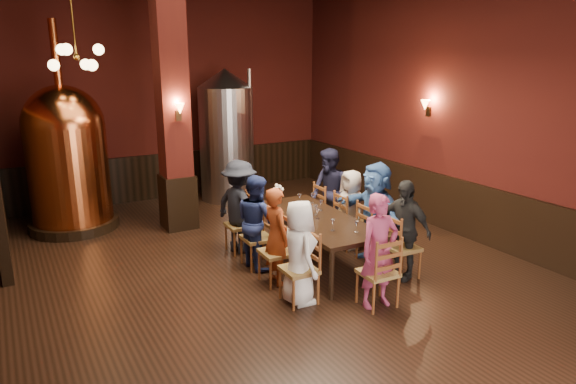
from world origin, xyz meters
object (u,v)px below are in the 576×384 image
copper_kettle (67,156)px  rose_vase (279,190)px  dining_table (316,221)px  person_1 (276,236)px  steel_vessel (227,135)px  person_0 (299,252)px  person_2 (257,221)px

copper_kettle → rose_vase: copper_kettle is taller
dining_table → copper_kettle: copper_kettle is taller
person_1 → steel_vessel: steel_vessel is taller
copper_kettle → rose_vase: bearing=-42.1°
steel_vessel → person_1: bearing=-104.7°
steel_vessel → rose_vase: 3.16m
person_1 → copper_kettle: 4.54m
rose_vase → dining_table: bearing=-84.1°
person_0 → copper_kettle: bearing=31.6°
rose_vase → copper_kettle: bearing=137.9°
person_2 → steel_vessel: 3.97m
person_1 → copper_kettle: copper_kettle is taller
person_1 → rose_vase: size_ratio=4.45×
person_0 → person_1: size_ratio=0.99×
steel_vessel → rose_vase: steel_vessel is taller
steel_vessel → rose_vase: (-0.39, -3.10, -0.47)m
person_0 → person_1: (0.03, 0.67, 0.01)m
dining_table → rose_vase: rose_vase is taller
person_0 → person_2: size_ratio=0.97×
copper_kettle → steel_vessel: 3.34m
copper_kettle → steel_vessel: copper_kettle is taller
person_0 → steel_vessel: steel_vessel is taller
person_0 → rose_vase: (0.78, 1.97, 0.26)m
person_1 → rose_vase: 1.53m
dining_table → person_1: bearing=-158.8°
person_0 → person_2: bearing=4.6°
person_0 → steel_vessel: bearing=-6.3°
copper_kettle → dining_table: bearing=-50.3°
person_0 → dining_table: bearing=-35.7°
dining_table → person_2: (-0.84, 0.36, 0.03)m
person_2 → copper_kettle: size_ratio=0.38×
steel_vessel → person_2: bearing=-106.8°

